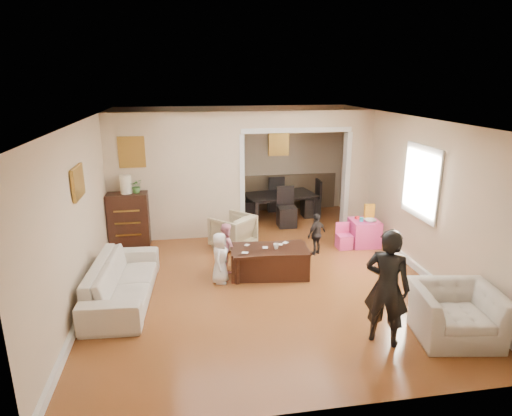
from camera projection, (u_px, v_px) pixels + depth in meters
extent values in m
plane|color=#9C5428|center=(258.00, 268.00, 7.71)|extent=(7.00, 7.00, 0.00)
cube|color=#C5AF90|center=(176.00, 177.00, 8.83)|extent=(2.75, 0.18, 2.60)
cube|color=#C5AF90|center=(357.00, 171.00, 9.43)|extent=(0.55, 0.18, 2.60)
cube|color=#C5AF90|center=(296.00, 119.00, 8.89)|extent=(2.22, 0.18, 0.35)
cube|color=white|center=(422.00, 182.00, 7.31)|extent=(0.03, 0.95, 1.10)
cube|color=brown|center=(132.00, 152.00, 8.45)|extent=(0.45, 0.03, 0.55)
cube|color=brown|center=(78.00, 182.00, 6.21)|extent=(0.03, 0.55, 0.40)
cube|color=brown|center=(279.00, 143.00, 10.65)|extent=(0.45, 0.03, 0.55)
imported|color=beige|center=(123.00, 281.00, 6.53)|extent=(0.96, 2.17, 0.62)
imported|color=#C7B98A|center=(233.00, 231.00, 8.57)|extent=(1.02, 1.02, 0.66)
imported|color=beige|center=(455.00, 313.00, 5.57)|extent=(1.16, 1.05, 0.67)
cube|color=black|center=(129.00, 219.00, 8.63)|extent=(0.78, 0.44, 1.07)
cylinder|color=beige|center=(126.00, 184.00, 8.42)|extent=(0.22, 0.22, 0.36)
imported|color=#4B8038|center=(137.00, 186.00, 8.47)|extent=(0.25, 0.22, 0.28)
cube|color=#371A11|center=(270.00, 261.00, 7.39)|extent=(1.36, 0.80, 0.48)
imported|color=beige|center=(276.00, 246.00, 7.27)|extent=(0.11, 0.11, 0.09)
cube|color=#E63C8A|center=(364.00, 233.00, 8.70)|extent=(0.57, 0.57, 0.52)
cube|color=yellow|center=(369.00, 211.00, 8.70)|extent=(0.20, 0.08, 0.30)
cylinder|color=#28B0C9|center=(361.00, 219.00, 8.55)|extent=(0.08, 0.08, 0.08)
cube|color=red|center=(357.00, 218.00, 8.72)|extent=(0.09, 0.08, 0.05)
imported|color=silver|center=(370.00, 221.00, 8.51)|extent=(0.24, 0.24, 0.06)
imported|color=black|center=(280.00, 206.00, 10.41)|extent=(1.77, 1.18, 0.58)
imported|color=black|center=(387.00, 287.00, 5.35)|extent=(0.66, 0.63, 1.52)
imported|color=white|center=(220.00, 258.00, 7.06)|extent=(0.38, 0.48, 0.85)
imported|color=pink|center=(227.00, 247.00, 7.51)|extent=(0.41, 0.48, 0.86)
imported|color=black|center=(317.00, 234.00, 8.21)|extent=(0.50, 0.42, 0.81)
cube|color=white|center=(247.00, 245.00, 7.45)|extent=(0.11, 0.11, 0.00)
cube|color=white|center=(281.00, 244.00, 7.48)|extent=(0.09, 0.10, 0.00)
cube|color=white|center=(285.00, 243.00, 7.56)|extent=(0.13, 0.13, 0.00)
cube|color=white|center=(245.00, 253.00, 7.12)|extent=(0.12, 0.11, 0.00)
cube|color=white|center=(265.00, 247.00, 7.34)|extent=(0.10, 0.12, 0.00)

